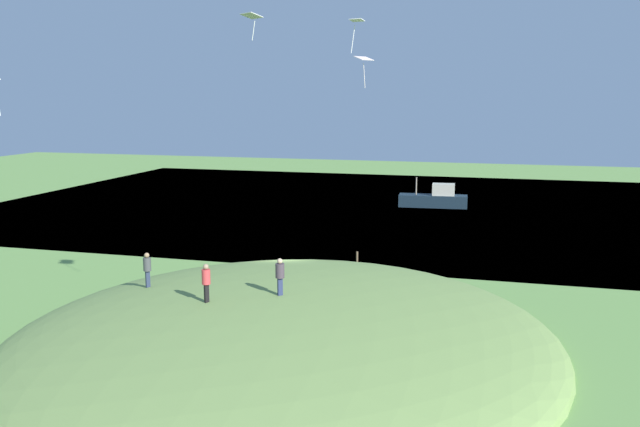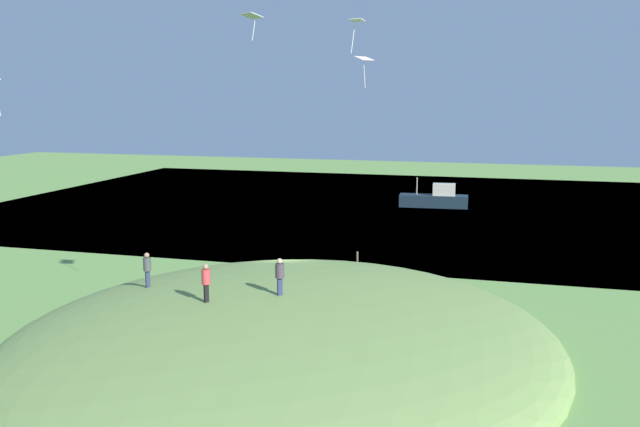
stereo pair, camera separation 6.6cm
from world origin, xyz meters
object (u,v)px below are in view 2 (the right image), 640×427
(kite_6, at_px, (252,16))
(kite_7, at_px, (364,60))
(person_watching_kites, at_px, (280,272))
(person_with_child, at_px, (206,278))
(person_on_hilltop, at_px, (147,265))
(kite_1, at_px, (356,23))
(mooring_post, at_px, (357,261))
(boat_on_lake, at_px, (435,199))

(kite_6, relative_size, kite_7, 0.80)
(person_watching_kites, height_order, kite_6, kite_6)
(person_with_child, distance_m, person_on_hilltop, 5.32)
(person_watching_kites, bearing_deg, person_with_child, -14.24)
(person_with_child, relative_size, person_on_hilltop, 1.00)
(kite_1, height_order, mooring_post, kite_1)
(kite_1, relative_size, kite_6, 1.10)
(kite_7, distance_m, mooring_post, 13.30)
(person_with_child, xyz_separation_m, kite_7, (-12.38, 4.68, 10.30))
(person_with_child, distance_m, kite_6, 15.21)
(person_with_child, xyz_separation_m, person_on_hilltop, (-2.73, -4.55, -0.38))
(person_on_hilltop, height_order, kite_6, kite_6)
(kite_7, bearing_deg, person_watching_kites, -8.99)
(boat_on_lake, height_order, kite_1, kite_1)
(kite_7, bearing_deg, kite_6, -55.74)
(person_on_hilltop, distance_m, kite_1, 16.18)
(person_on_hilltop, distance_m, kite_7, 17.10)
(person_watching_kites, distance_m, person_with_child, 3.43)
(boat_on_lake, height_order, person_watching_kites, person_watching_kites)
(boat_on_lake, height_order, person_on_hilltop, person_on_hilltop)
(boat_on_lake, height_order, mooring_post, boat_on_lake)
(person_with_child, relative_size, kite_1, 1.12)
(person_watching_kites, xyz_separation_m, kite_7, (-10.70, 1.69, 10.24))
(person_on_hilltop, xyz_separation_m, mooring_post, (-12.62, 8.31, -2.25))
(person_with_child, bearing_deg, kite_7, 8.81)
(boat_on_lake, height_order, kite_6, kite_6)
(boat_on_lake, xyz_separation_m, person_on_hilltop, (40.42, -10.58, 2.05))
(person_on_hilltop, bearing_deg, kite_6, 2.42)
(boat_on_lake, bearing_deg, person_with_child, -101.73)
(kite_1, distance_m, kite_6, 6.84)
(person_with_child, bearing_deg, kite_1, -11.78)
(boat_on_lake, bearing_deg, person_on_hilltop, -108.45)
(boat_on_lake, distance_m, kite_7, 33.32)
(kite_6, bearing_deg, person_watching_kites, 29.05)
(kite_6, bearing_deg, person_on_hilltop, -32.13)
(person_watching_kites, xyz_separation_m, kite_1, (-4.62, 2.55, 11.70))
(mooring_post, bearing_deg, kite_1, 11.14)
(boat_on_lake, xyz_separation_m, kite_1, (36.84, -0.49, 14.18))
(person_watching_kites, xyz_separation_m, mooring_post, (-13.66, 0.77, -2.69))
(boat_on_lake, distance_m, kite_1, 39.48)
(boat_on_lake, xyz_separation_m, person_with_child, (43.14, -6.02, 2.43))
(person_with_child, bearing_deg, boat_on_lake, 21.57)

